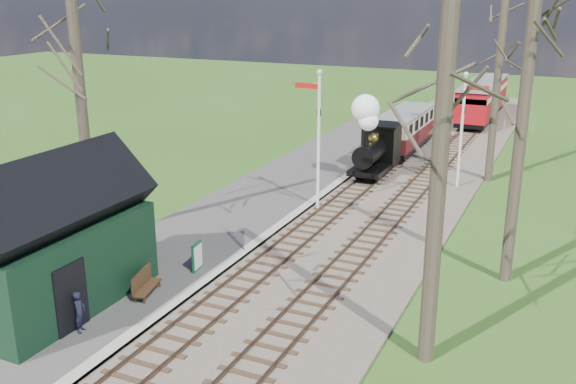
# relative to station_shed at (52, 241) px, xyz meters

# --- Properties ---
(distant_hills) EXTENTS (114.40, 48.00, 22.02)m
(distant_hills) POSITION_rel_station_shed_xyz_m (5.70, 60.38, -18.47)
(distant_hills) COLOR #385B23
(distant_hills) RESTS_ON ground
(ballast_bed) EXTENTS (8.00, 60.00, 0.10)m
(ballast_bed) POSITION_rel_station_shed_xyz_m (5.60, 18.00, -2.22)
(ballast_bed) COLOR brown
(ballast_bed) RESTS_ON ground
(track_near) EXTENTS (1.60, 60.00, 0.15)m
(track_near) POSITION_rel_station_shed_xyz_m (4.30, 18.00, -2.17)
(track_near) COLOR brown
(track_near) RESTS_ON ground
(track_far) EXTENTS (1.60, 60.00, 0.15)m
(track_far) POSITION_rel_station_shed_xyz_m (6.90, 18.00, -2.17)
(track_far) COLOR brown
(track_far) RESTS_ON ground
(platform) EXTENTS (5.00, 44.00, 0.20)m
(platform) POSITION_rel_station_shed_xyz_m (0.80, 10.00, -2.17)
(platform) COLOR #474442
(platform) RESTS_ON ground
(coping_strip) EXTENTS (0.40, 44.00, 0.21)m
(coping_strip) POSITION_rel_station_shed_xyz_m (3.10, 10.00, -2.16)
(coping_strip) COLOR #B2AD9E
(coping_strip) RESTS_ON ground
(station_shed) EXTENTS (3.25, 6.30, 4.78)m
(station_shed) POSITION_rel_station_shed_xyz_m (0.00, 0.00, 0.00)
(station_shed) COLOR black
(station_shed) RESTS_ON platform
(semaphore_near) EXTENTS (1.22, 0.24, 6.22)m
(semaphore_near) POSITION_rel_station_shed_xyz_m (3.53, 12.00, 1.35)
(semaphore_near) COLOR silver
(semaphore_near) RESTS_ON ground
(semaphore_far) EXTENTS (1.22, 0.24, 5.72)m
(semaphore_far) POSITION_rel_station_shed_xyz_m (8.67, 18.00, 1.08)
(semaphore_far) COLOR silver
(semaphore_far) RESTS_ON ground
(bare_trees) EXTENTS (15.51, 22.39, 12.00)m
(bare_trees) POSITION_rel_station_shed_xyz_m (5.63, 6.10, 2.94)
(bare_trees) COLOR #382D23
(bare_trees) RESTS_ON ground
(fence_line) EXTENTS (12.60, 0.08, 1.00)m
(fence_line) POSITION_rel_station_shed_xyz_m (4.60, 32.00, -1.72)
(fence_line) COLOR slate
(fence_line) RESTS_ON ground
(locomotive) EXTENTS (1.75, 4.09, 4.38)m
(locomotive) POSITION_rel_station_shed_xyz_m (4.29, 17.93, -0.24)
(locomotive) COLOR black
(locomotive) RESTS_ON ground
(coach) EXTENTS (2.05, 7.01, 2.15)m
(coach) POSITION_rel_station_shed_xyz_m (4.30, 23.99, -0.78)
(coach) COLOR black
(coach) RESTS_ON ground
(red_carriage_a) EXTENTS (2.25, 5.57, 2.37)m
(red_carriage_a) POSITION_rel_station_shed_xyz_m (6.90, 33.56, -0.65)
(red_carriage_a) COLOR black
(red_carriage_a) RESTS_ON ground
(red_carriage_b) EXTENTS (2.25, 5.57, 2.37)m
(red_carriage_b) POSITION_rel_station_shed_xyz_m (6.90, 39.06, -0.65)
(red_carriage_b) COLOR black
(red_carriage_b) RESTS_ON ground
(sign_board) EXTENTS (0.18, 0.68, 0.99)m
(sign_board) POSITION_rel_station_shed_xyz_m (2.46, 3.93, -1.57)
(sign_board) COLOR #0F462B
(sign_board) RESTS_ON platform
(bench) EXTENTS (0.71, 1.44, 0.79)m
(bench) POSITION_rel_station_shed_xyz_m (1.94, 1.66, -1.70)
(bench) COLOR #432B17
(bench) RESTS_ON platform
(person) EXTENTS (0.43, 0.52, 1.22)m
(person) POSITION_rel_station_shed_xyz_m (1.76, -0.99, -1.46)
(person) COLOR black
(person) RESTS_ON platform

